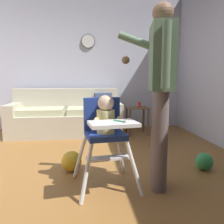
{
  "coord_description": "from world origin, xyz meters",
  "views": [
    {
      "loc": [
        0.12,
        -2.3,
        1.05
      ],
      "look_at": [
        0.38,
        -0.15,
        0.74
      ],
      "focal_mm": 37.22,
      "sensor_mm": 36.0,
      "label": 1
    }
  ],
  "objects_px": {
    "high_chair": "(105,125)",
    "wall_clock": "(88,41)",
    "toy_ball": "(204,161)",
    "side_table": "(137,114)",
    "toy_ball_second": "(72,161)",
    "couch": "(67,117)",
    "adult_standing": "(160,87)",
    "sippy_cup": "(139,104)"
  },
  "relations": [
    {
      "from": "adult_standing",
      "to": "sippy_cup",
      "type": "xyz_separation_m",
      "value": [
        0.34,
        2.19,
        -0.41
      ]
    },
    {
      "from": "toy_ball",
      "to": "toy_ball_second",
      "type": "height_order",
      "value": "toy_ball_second"
    },
    {
      "from": "toy_ball_second",
      "to": "wall_clock",
      "type": "xyz_separation_m",
      "value": [
        0.26,
        2.36,
        1.7
      ]
    },
    {
      "from": "couch",
      "to": "toy_ball",
      "type": "bearing_deg",
      "value": 39.99
    },
    {
      "from": "side_table",
      "to": "wall_clock",
      "type": "xyz_separation_m",
      "value": [
        -0.89,
        0.69,
        1.44
      ]
    },
    {
      "from": "couch",
      "to": "toy_ball_second",
      "type": "height_order",
      "value": "couch"
    },
    {
      "from": "adult_standing",
      "to": "wall_clock",
      "type": "distance_m",
      "value": 3.06
    },
    {
      "from": "high_chair",
      "to": "toy_ball_second",
      "type": "height_order",
      "value": "high_chair"
    },
    {
      "from": "adult_standing",
      "to": "toy_ball",
      "type": "xyz_separation_m",
      "value": [
        0.68,
        0.37,
        -0.88
      ]
    },
    {
      "from": "wall_clock",
      "to": "adult_standing",
      "type": "bearing_deg",
      "value": -78.44
    },
    {
      "from": "toy_ball_second",
      "to": "side_table",
      "type": "relative_size",
      "value": 0.45
    },
    {
      "from": "couch",
      "to": "side_table",
      "type": "bearing_deg",
      "value": 80.85
    },
    {
      "from": "toy_ball",
      "to": "sippy_cup",
      "type": "xyz_separation_m",
      "value": [
        -0.34,
        1.83,
        0.47
      ]
    },
    {
      "from": "toy_ball_second",
      "to": "side_table",
      "type": "xyz_separation_m",
      "value": [
        1.15,
        1.67,
        0.26
      ]
    },
    {
      "from": "side_table",
      "to": "adult_standing",
      "type": "bearing_deg",
      "value": -97.84
    },
    {
      "from": "high_chair",
      "to": "side_table",
      "type": "distance_m",
      "value": 2.26
    },
    {
      "from": "high_chair",
      "to": "wall_clock",
      "type": "bearing_deg",
      "value": 173.85
    },
    {
      "from": "high_chair",
      "to": "toy_ball_second",
      "type": "bearing_deg",
      "value": -148.74
    },
    {
      "from": "wall_clock",
      "to": "side_table",
      "type": "bearing_deg",
      "value": -37.81
    },
    {
      "from": "adult_standing",
      "to": "sippy_cup",
      "type": "relative_size",
      "value": 17.21
    },
    {
      "from": "couch",
      "to": "side_table",
      "type": "height_order",
      "value": "couch"
    },
    {
      "from": "high_chair",
      "to": "couch",
      "type": "bearing_deg",
      "value": -175.03
    },
    {
      "from": "toy_ball",
      "to": "toy_ball_second",
      "type": "distance_m",
      "value": 1.54
    },
    {
      "from": "side_table",
      "to": "toy_ball",
      "type": "bearing_deg",
      "value": -78.31
    },
    {
      "from": "adult_standing",
      "to": "toy_ball",
      "type": "distance_m",
      "value": 1.17
    },
    {
      "from": "toy_ball_second",
      "to": "side_table",
      "type": "bearing_deg",
      "value": 55.37
    },
    {
      "from": "couch",
      "to": "toy_ball_second",
      "type": "distance_m",
      "value": 1.9
    },
    {
      "from": "side_table",
      "to": "wall_clock",
      "type": "relative_size",
      "value": 1.81
    },
    {
      "from": "adult_standing",
      "to": "side_table",
      "type": "bearing_deg",
      "value": -87.22
    },
    {
      "from": "toy_ball_second",
      "to": "sippy_cup",
      "type": "xyz_separation_m",
      "value": [
        1.19,
        1.67,
        0.45
      ]
    },
    {
      "from": "high_chair",
      "to": "wall_clock",
      "type": "xyz_separation_m",
      "value": [
        -0.09,
        2.79,
        1.2
      ]
    },
    {
      "from": "toy_ball",
      "to": "toy_ball_second",
      "type": "xyz_separation_m",
      "value": [
        -1.53,
        0.16,
        0.01
      ]
    },
    {
      "from": "high_chair",
      "to": "toy_ball_second",
      "type": "xyz_separation_m",
      "value": [
        -0.35,
        0.43,
        -0.5
      ]
    },
    {
      "from": "toy_ball",
      "to": "wall_clock",
      "type": "distance_m",
      "value": 3.3
    },
    {
      "from": "sippy_cup",
      "to": "wall_clock",
      "type": "distance_m",
      "value": 1.7
    },
    {
      "from": "couch",
      "to": "wall_clock",
      "type": "height_order",
      "value": "wall_clock"
    },
    {
      "from": "toy_ball_second",
      "to": "toy_ball",
      "type": "bearing_deg",
      "value": -5.86
    },
    {
      "from": "couch",
      "to": "toy_ball",
      "type": "distance_m",
      "value": 2.67
    },
    {
      "from": "couch",
      "to": "wall_clock",
      "type": "relative_size",
      "value": 7.24
    },
    {
      "from": "adult_standing",
      "to": "toy_ball",
      "type": "relative_size",
      "value": 8.49
    },
    {
      "from": "side_table",
      "to": "sippy_cup",
      "type": "xyz_separation_m",
      "value": [
        0.04,
        0.0,
        0.19
      ]
    },
    {
      "from": "toy_ball",
      "to": "side_table",
      "type": "height_order",
      "value": "side_table"
    }
  ]
}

